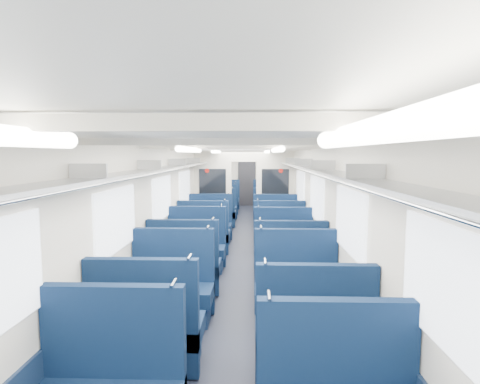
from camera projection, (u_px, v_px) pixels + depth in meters
floor at (240, 266)px, 7.52m from camera, size 2.80×18.00×0.01m
ceiling at (240, 147)px, 7.28m from camera, size 2.80×18.00×0.01m
wall_left at (169, 207)px, 7.45m from camera, size 0.02×18.00×2.35m
dado_left at (170, 248)px, 7.53m from camera, size 0.03×17.90×0.70m
wall_right at (312, 208)px, 7.35m from camera, size 0.02×18.00×2.35m
dado_right at (311, 249)px, 7.44m from camera, size 0.03×17.90×0.70m
wall_far at (247, 178)px, 16.35m from camera, size 2.80×0.02×2.35m
luggage_rack_left at (178, 166)px, 7.36m from camera, size 0.36×17.40×0.18m
luggage_rack_right at (303, 166)px, 7.28m from camera, size 0.36×17.40×0.18m
windows at (239, 197)px, 6.92m from camera, size 2.78×15.60×0.75m
ceiling_fittings at (240, 150)px, 7.03m from camera, size 2.70×16.06×0.11m
end_door at (247, 182)px, 16.31m from camera, size 0.75×0.06×2.00m
bulkhead at (244, 189)px, 10.65m from camera, size 2.80×0.10×2.35m
seat_8 at (147, 333)px, 3.88m from camera, size 1.11×0.61×1.24m
seat_9 at (312, 342)px, 3.69m from camera, size 1.11×0.61×1.24m
seat_10 at (172, 291)px, 5.07m from camera, size 1.11×0.61×1.24m
seat_11 at (297, 292)px, 5.03m from camera, size 1.11×0.61×1.24m
seat_12 at (185, 269)px, 6.04m from camera, size 1.11×0.61×1.24m
seat_13 at (290, 271)px, 5.96m from camera, size 1.11×0.61×1.24m
seat_14 at (196, 250)px, 7.24m from camera, size 1.11×0.61×1.24m
seat_15 at (284, 252)px, 7.12m from camera, size 1.11×0.61×1.24m
seat_16 at (204, 237)px, 8.43m from camera, size 1.11×0.61×1.24m
seat_17 at (279, 237)px, 8.44m from camera, size 1.11×0.61×1.24m
seat_18 at (210, 227)px, 9.56m from camera, size 1.11×0.61×1.24m
seat_19 at (276, 228)px, 9.47m from camera, size 1.11×0.61×1.24m
seat_20 at (217, 215)px, 11.53m from camera, size 1.11×0.61×1.24m
seat_21 at (272, 215)px, 11.52m from camera, size 1.11×0.61×1.24m
seat_22 at (220, 209)px, 12.71m from camera, size 1.11×0.61×1.24m
seat_23 at (270, 209)px, 12.63m from camera, size 1.11×0.61×1.24m
seat_24 at (223, 204)px, 13.96m from camera, size 1.11×0.61×1.24m
seat_25 at (268, 204)px, 13.88m from camera, size 1.11×0.61×1.24m
seat_26 at (225, 201)px, 14.99m from camera, size 1.11×0.61×1.24m
seat_27 at (267, 201)px, 14.94m from camera, size 1.11×0.61×1.24m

